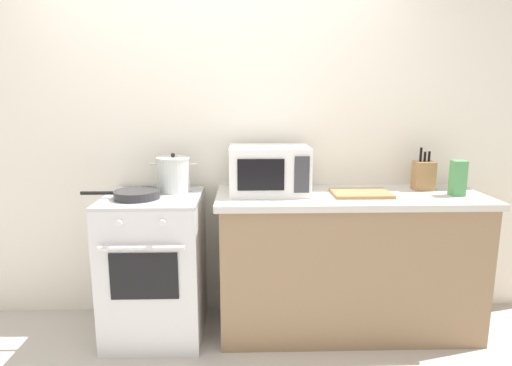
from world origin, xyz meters
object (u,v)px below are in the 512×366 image
(stove, at_px, (155,266))
(stock_pot, at_px, (174,174))
(microwave, at_px, (269,170))
(cutting_board, at_px, (361,193))
(frying_pan, at_px, (136,194))
(pasta_box, at_px, (458,178))
(knife_block, at_px, (423,175))

(stove, bearing_deg, stock_pot, 49.87)
(stove, bearing_deg, microwave, 6.14)
(microwave, distance_m, cutting_board, 0.60)
(stock_pot, relative_size, frying_pan, 0.64)
(frying_pan, bearing_deg, stock_pot, 44.54)
(stock_pot, distance_m, pasta_box, 1.80)
(stove, distance_m, microwave, 0.96)
(microwave, height_order, pasta_box, microwave)
(cutting_board, bearing_deg, stove, -179.95)
(knife_block, xyz_separation_m, pasta_box, (0.15, -0.17, 0.01))
(stove, xyz_separation_m, frying_pan, (-0.08, -0.06, 0.48))
(microwave, bearing_deg, knife_block, 3.46)
(frying_pan, height_order, pasta_box, pasta_box)
(pasta_box, bearing_deg, stock_pot, 174.61)
(knife_block, relative_size, pasta_box, 1.28)
(frying_pan, bearing_deg, knife_block, 6.13)
(stove, distance_m, frying_pan, 0.49)
(pasta_box, bearing_deg, cutting_board, 177.11)
(stock_pot, bearing_deg, microwave, -5.60)
(stove, relative_size, frying_pan, 1.93)
(cutting_board, xyz_separation_m, pasta_box, (0.59, -0.03, 0.10))
(frying_pan, xyz_separation_m, knife_block, (1.84, 0.20, 0.07))
(stock_pot, distance_m, microwave, 0.62)
(cutting_board, relative_size, knife_block, 1.28)
(microwave, bearing_deg, cutting_board, -7.71)
(frying_pan, relative_size, pasta_box, 2.17)
(cutting_board, bearing_deg, knife_block, 17.34)
(stove, height_order, knife_block, knife_block)
(stock_pot, bearing_deg, pasta_box, -5.39)
(stove, distance_m, pasta_box, 1.99)
(cutting_board, xyz_separation_m, knife_block, (0.45, 0.14, 0.09))
(microwave, bearing_deg, stock_pot, 174.40)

